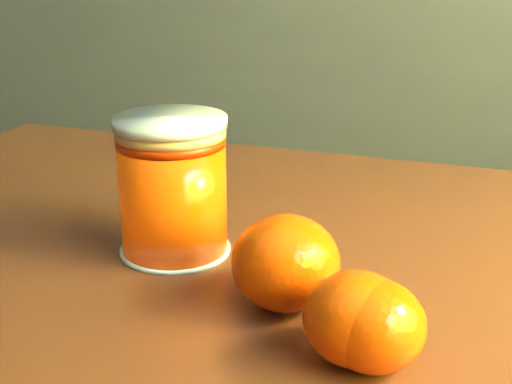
% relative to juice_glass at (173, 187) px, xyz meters
% --- Properties ---
extents(kitchen_counter, '(3.15, 0.60, 0.90)m').
position_rel_juice_glass_xyz_m(kitchen_counter, '(-0.71, 1.18, -0.31)').
color(kitchen_counter, '#4D4E53').
rests_on(kitchen_counter, ground).
extents(juice_glass, '(0.08, 0.08, 0.10)m').
position_rel_juice_glass_xyz_m(juice_glass, '(0.00, 0.00, 0.00)').
color(juice_glass, '#F14604').
rests_on(juice_glass, table).
extents(orange_front, '(0.09, 0.09, 0.06)m').
position_rel_juice_glass_xyz_m(orange_front, '(0.10, -0.05, -0.02)').
color(orange_front, '#F44704').
rests_on(orange_front, table).
extents(orange_back, '(0.07, 0.07, 0.05)m').
position_rel_juice_glass_xyz_m(orange_back, '(0.16, -0.10, -0.02)').
color(orange_back, '#F44704').
rests_on(orange_back, table).
extents(orange_extra, '(0.06, 0.06, 0.05)m').
position_rel_juice_glass_xyz_m(orange_extra, '(0.17, -0.11, -0.03)').
color(orange_extra, '#F44704').
rests_on(orange_extra, table).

